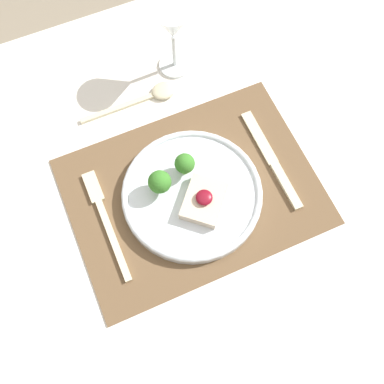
{
  "coord_description": "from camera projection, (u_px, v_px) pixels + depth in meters",
  "views": [
    {
      "loc": [
        -0.12,
        -0.28,
        1.49
      ],
      "look_at": [
        -0.01,
        -0.01,
        0.76
      ],
      "focal_mm": 42.0,
      "sensor_mm": 36.0,
      "label": 1
    }
  ],
  "objects": [
    {
      "name": "dinner_plate",
      "position": [
        191.0,
        193.0,
        0.79
      ],
      "size": [
        0.25,
        0.25,
        0.07
      ],
      "color": "silver",
      "rests_on": "placemat"
    },
    {
      "name": "fork",
      "position": [
        104.0,
        216.0,
        0.79
      ],
      "size": [
        0.02,
        0.22,
        0.01
      ],
      "rotation": [
        0.0,
        0.0,
        -0.04
      ],
      "color": "beige",
      "rests_on": "placemat"
    },
    {
      "name": "placemat",
      "position": [
        193.0,
        191.0,
        0.81
      ],
      "size": [
        0.44,
        0.33,
        0.0
      ],
      "primitive_type": "cube",
      "color": "brown",
      "rests_on": "dining_table"
    },
    {
      "name": "wine_glass_near",
      "position": [
        173.0,
        26.0,
        0.81
      ],
      "size": [
        0.08,
        0.08,
        0.16
      ],
      "color": "white",
      "rests_on": "dining_table"
    },
    {
      "name": "ground_plane",
      "position": [
        192.0,
        275.0,
        1.5
      ],
      "size": [
        8.0,
        8.0,
        0.0
      ],
      "primitive_type": "plane",
      "color": "gray"
    },
    {
      "name": "knife",
      "position": [
        275.0,
        165.0,
        0.83
      ],
      "size": [
        0.02,
        0.22,
        0.01
      ],
      "rotation": [
        0.0,
        0.0,
        0.0
      ],
      "color": "beige",
      "rests_on": "placemat"
    },
    {
      "name": "dining_table",
      "position": [
        193.0,
        209.0,
        0.9
      ],
      "size": [
        1.35,
        0.93,
        0.74
      ],
      "color": "white",
      "rests_on": "ground_plane"
    },
    {
      "name": "spoon",
      "position": [
        151.0,
        95.0,
        0.88
      ],
      "size": [
        0.2,
        0.04,
        0.01
      ],
      "rotation": [
        0.0,
        0.0,
        0.05
      ],
      "color": "beige",
      "rests_on": "dining_table"
    }
  ]
}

